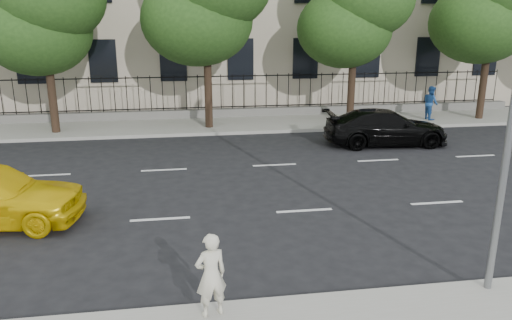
# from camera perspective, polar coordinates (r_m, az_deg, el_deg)

# --- Properties ---
(ground) EXTENTS (120.00, 120.00, 0.00)m
(ground) POSITION_cam_1_polar(r_m,az_deg,el_deg) (12.00, 8.48, -10.20)
(ground) COLOR black
(ground) RESTS_ON ground
(far_sidewalk) EXTENTS (60.00, 4.00, 0.15)m
(far_sidewalk) POSITION_cam_1_polar(r_m,az_deg,el_deg) (25.01, -0.89, 4.18)
(far_sidewalk) COLOR gray
(far_sidewalk) RESTS_ON ground
(lane_markings) EXTENTS (49.60, 4.62, 0.01)m
(lane_markings) POSITION_cam_1_polar(r_m,az_deg,el_deg) (16.24, 3.60, -2.84)
(lane_markings) COLOR silver
(lane_markings) RESTS_ON ground
(iron_fence) EXTENTS (30.00, 0.50, 2.20)m
(iron_fence) POSITION_cam_1_polar(r_m,az_deg,el_deg) (26.56, -1.40, 6.15)
(iron_fence) COLOR slate
(iron_fence) RESTS_ON far_sidewalk
(street_light) EXTENTS (0.25, 3.32, 8.05)m
(street_light) POSITION_cam_1_polar(r_m,az_deg,el_deg) (10.28, 26.66, 13.70)
(street_light) COLOR slate
(street_light) RESTS_ON near_sidewalk
(tree_b) EXTENTS (5.53, 5.12, 8.97)m
(tree_b) POSITION_cam_1_polar(r_m,az_deg,el_deg) (24.26, -23.13, 16.28)
(tree_b) COLOR #382619
(tree_b) RESTS_ON far_sidewalk
(tree_d) EXTENTS (5.34, 4.94, 8.84)m
(tree_d) POSITION_cam_1_polar(r_m,az_deg,el_deg) (25.04, 11.31, 17.17)
(tree_d) COLOR #382619
(tree_d) RESTS_ON far_sidewalk
(black_sedan) EXTENTS (5.28, 2.40, 1.50)m
(black_sedan) POSITION_cam_1_polar(r_m,az_deg,el_deg) (21.77, 14.61, 3.64)
(black_sedan) COLOR black
(black_sedan) RESTS_ON ground
(woman_near) EXTENTS (0.66, 0.53, 1.57)m
(woman_near) POSITION_cam_1_polar(r_m,az_deg,el_deg) (8.98, -5.18, -12.97)
(woman_near) COLOR beige
(woman_near) RESTS_ON near_sidewalk
(pedestrian_far) EXTENTS (0.69, 0.86, 1.70)m
(pedestrian_far) POSITION_cam_1_polar(r_m,az_deg,el_deg) (27.07, 19.34, 6.19)
(pedestrian_far) COLOR #1E498A
(pedestrian_far) RESTS_ON far_sidewalk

